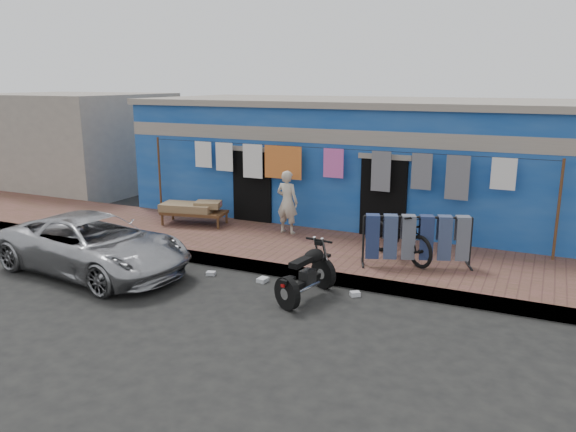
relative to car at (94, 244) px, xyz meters
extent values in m
plane|color=black|center=(3.50, -0.14, -0.61)|extent=(80.00, 80.00, 0.00)
cube|color=brown|center=(3.50, 2.86, -0.49)|extent=(28.00, 3.00, 0.25)
cube|color=gray|center=(3.50, 1.41, -0.49)|extent=(28.00, 0.10, 0.25)
cube|color=#10429A|center=(3.50, 6.86, 0.99)|extent=(12.00, 5.00, 3.20)
cube|color=#9E9384|center=(3.50, 4.42, 1.94)|extent=(12.00, 0.14, 0.35)
cube|color=#9E9384|center=(3.50, 6.86, 2.67)|extent=(12.20, 5.20, 0.16)
cube|color=black|center=(1.30, 4.34, 0.44)|extent=(1.10, 0.10, 2.10)
cube|color=black|center=(4.80, 4.34, 0.44)|extent=(1.10, 0.10, 2.10)
cube|color=#9E9384|center=(-7.50, 6.86, 1.09)|extent=(6.00, 5.00, 3.40)
cylinder|color=brown|center=(-1.50, 4.11, 0.69)|extent=(0.06, 0.06, 2.10)
cylinder|color=brown|center=(8.50, 4.11, 0.69)|extent=(0.06, 0.06, 2.10)
cylinder|color=black|center=(3.50, 4.11, 1.69)|extent=(10.00, 0.01, 0.01)
cube|color=silver|center=(-0.03, 4.11, 1.35)|extent=(0.50, 0.02, 0.68)
cube|color=silver|center=(0.61, 4.11, 1.32)|extent=(0.50, 0.02, 0.73)
cube|color=silver|center=(1.45, 4.11, 1.26)|extent=(0.55, 0.02, 0.86)
cube|color=#CC4C26|center=(2.30, 4.11, 1.28)|extent=(1.00, 0.02, 0.81)
cube|color=#D157A9|center=(3.63, 4.11, 1.34)|extent=(0.50, 0.02, 0.69)
cube|color=slate|center=(4.78, 4.11, 1.23)|extent=(0.45, 0.02, 0.92)
cube|color=slate|center=(5.71, 4.11, 1.28)|extent=(0.45, 0.02, 0.81)
cube|color=slate|center=(6.48, 4.11, 1.20)|extent=(0.50, 0.02, 0.97)
cube|color=silver|center=(7.41, 4.11, 1.35)|extent=(0.50, 0.02, 0.67)
imported|color=#A6A7AB|center=(0.00, 0.00, 0.00)|extent=(4.54, 2.44, 1.22)
imported|color=#C1B5A0|center=(2.64, 3.64, 0.40)|extent=(0.58, 0.42, 1.53)
imported|color=black|center=(5.61, 2.80, 0.27)|extent=(1.98, 1.71, 1.26)
cube|color=silver|center=(2.25, 0.85, -0.57)|extent=(0.20, 0.17, 0.08)
cube|color=silver|center=(5.26, 1.02, -0.57)|extent=(0.21, 0.21, 0.09)
cube|color=silver|center=(3.38, 0.96, -0.57)|extent=(0.19, 0.23, 0.08)
camera|label=1|loc=(8.28, -8.24, 3.24)|focal=35.00mm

